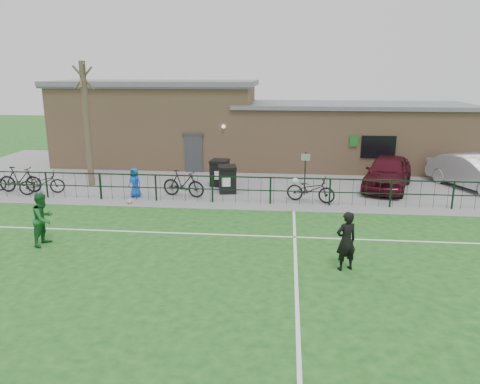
# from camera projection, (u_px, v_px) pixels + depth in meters

# --- Properties ---
(ground) EXTENTS (90.00, 90.00, 0.00)m
(ground) POSITION_uv_depth(u_px,v_px,m) (221.00, 287.00, 12.47)
(ground) COLOR #195017
(ground) RESTS_ON ground
(paving_strip) EXTENTS (34.00, 13.00, 0.02)m
(paving_strip) POSITION_uv_depth(u_px,v_px,m) (256.00, 175.00, 25.45)
(paving_strip) COLOR slate
(paving_strip) RESTS_ON ground
(pitch_line_touch) EXTENTS (28.00, 0.10, 0.01)m
(pitch_line_touch) POSITION_uv_depth(u_px,v_px,m) (247.00, 205.00, 19.97)
(pitch_line_touch) COLOR white
(pitch_line_touch) RESTS_ON ground
(pitch_line_mid) EXTENTS (28.00, 0.10, 0.01)m
(pitch_line_mid) POSITION_uv_depth(u_px,v_px,m) (237.00, 235.00, 16.31)
(pitch_line_mid) COLOR white
(pitch_line_mid) RESTS_ON ground
(pitch_line_perp) EXTENTS (0.10, 16.00, 0.01)m
(pitch_line_perp) POSITION_uv_depth(u_px,v_px,m) (297.00, 290.00, 12.27)
(pitch_line_perp) COLOR white
(pitch_line_perp) RESTS_ON ground
(perimeter_fence) EXTENTS (28.00, 0.10, 1.20)m
(perimeter_fence) POSITION_uv_depth(u_px,v_px,m) (247.00, 190.00, 20.01)
(perimeter_fence) COLOR black
(perimeter_fence) RESTS_ON ground
(bare_tree) EXTENTS (0.30, 0.30, 6.00)m
(bare_tree) POSITION_uv_depth(u_px,v_px,m) (87.00, 125.00, 22.58)
(bare_tree) COLOR #4C3E2E
(bare_tree) RESTS_ON ground
(wheelie_bin_left) EXTENTS (0.90, 0.99, 1.19)m
(wheelie_bin_left) POSITION_uv_depth(u_px,v_px,m) (220.00, 173.00, 23.11)
(wheelie_bin_left) COLOR black
(wheelie_bin_left) RESTS_ON paving_strip
(wheelie_bin_right) EXTENTS (0.93, 1.01, 1.18)m
(wheelie_bin_right) POSITION_uv_depth(u_px,v_px,m) (227.00, 180.00, 21.80)
(wheelie_bin_right) COLOR black
(wheelie_bin_right) RESTS_ON paving_strip
(sign_post) EXTENTS (0.08, 0.08, 2.00)m
(sign_post) POSITION_uv_depth(u_px,v_px,m) (305.00, 174.00, 21.22)
(sign_post) COLOR black
(sign_post) RESTS_ON paving_strip
(car_maroon) EXTENTS (3.33, 5.08, 1.61)m
(car_maroon) POSITION_uv_depth(u_px,v_px,m) (388.00, 172.00, 22.40)
(car_maroon) COLOR #440C17
(car_maroon) RESTS_ON paving_strip
(car_silver) EXTENTS (3.65, 5.22, 1.63)m
(car_silver) POSITION_uv_depth(u_px,v_px,m) (475.00, 173.00, 22.29)
(car_silver) COLOR #B0B3B8
(car_silver) RESTS_ON paving_strip
(bicycle_b) EXTENTS (2.05, 0.67, 1.22)m
(bicycle_b) POSITION_uv_depth(u_px,v_px,m) (20.00, 179.00, 21.80)
(bicycle_b) COLOR black
(bicycle_b) RESTS_ON paving_strip
(bicycle_c) EXTENTS (2.09, 1.41, 1.04)m
(bicycle_c) POSITION_uv_depth(u_px,v_px,m) (42.00, 183.00, 21.52)
(bicycle_c) COLOR black
(bicycle_c) RESTS_ON paving_strip
(bicycle_d) EXTENTS (2.09, 1.01, 1.21)m
(bicycle_d) POSITION_uv_depth(u_px,v_px,m) (183.00, 184.00, 21.04)
(bicycle_d) COLOR black
(bicycle_d) RESTS_ON paving_strip
(bicycle_e) EXTENTS (2.23, 1.26, 1.11)m
(bicycle_e) POSITION_uv_depth(u_px,v_px,m) (311.00, 189.00, 20.22)
(bicycle_e) COLOR black
(bicycle_e) RESTS_ON paving_strip
(spectator_child) EXTENTS (0.76, 0.62, 1.33)m
(spectator_child) POSITION_uv_depth(u_px,v_px,m) (135.00, 183.00, 20.97)
(spectator_child) COLOR blue
(spectator_child) RESTS_ON paving_strip
(goalkeeper_kick) EXTENTS (1.92, 3.30, 2.02)m
(goalkeeper_kick) POSITION_uv_depth(u_px,v_px,m) (345.00, 239.00, 13.37)
(goalkeeper_kick) COLOR black
(goalkeeper_kick) RESTS_ON ground
(outfield_player) EXTENTS (0.78, 0.94, 1.75)m
(outfield_player) POSITION_uv_depth(u_px,v_px,m) (43.00, 219.00, 15.27)
(outfield_player) COLOR #1C6329
(outfield_player) RESTS_ON ground
(ball_ground) EXTENTS (0.24, 0.24, 0.24)m
(ball_ground) POSITION_uv_depth(u_px,v_px,m) (130.00, 201.00, 20.04)
(ball_ground) COLOR silver
(ball_ground) RESTS_ON ground
(clubhouse) EXTENTS (24.25, 5.40, 4.96)m
(clubhouse) POSITION_uv_depth(u_px,v_px,m) (245.00, 128.00, 27.86)
(clubhouse) COLOR tan
(clubhouse) RESTS_ON ground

